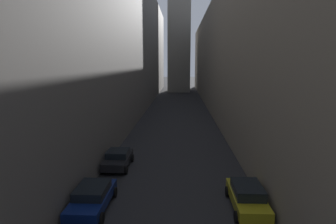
# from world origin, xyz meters

# --- Properties ---
(ground_plane) EXTENTS (264.00, 264.00, 0.00)m
(ground_plane) POSITION_xyz_m (0.00, 48.00, 0.00)
(ground_plane) COLOR #232326
(building_block_left) EXTENTS (11.89, 108.00, 23.66)m
(building_block_left) POSITION_xyz_m (-11.45, 50.00, 11.83)
(building_block_left) COLOR slate
(building_block_left) RESTS_ON ground
(building_block_right) EXTENTS (15.97, 108.00, 18.46)m
(building_block_right) POSITION_xyz_m (13.49, 50.00, 9.23)
(building_block_right) COLOR gray
(building_block_right) RESTS_ON ground
(parked_car_left_third) EXTENTS (2.04, 4.48, 1.38)m
(parked_car_left_third) POSITION_xyz_m (-4.40, 17.46, 0.73)
(parked_car_left_third) COLOR navy
(parked_car_left_third) RESTS_ON ground
(parked_car_left_far) EXTENTS (2.00, 4.07, 1.38)m
(parked_car_left_far) POSITION_xyz_m (-4.40, 24.11, 0.72)
(parked_car_left_far) COLOR black
(parked_car_left_far) RESTS_ON ground
(parked_car_right_third) EXTENTS (1.93, 4.43, 1.45)m
(parked_car_right_third) POSITION_xyz_m (4.40, 17.87, 0.76)
(parked_car_right_third) COLOR #A59919
(parked_car_right_third) RESTS_ON ground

